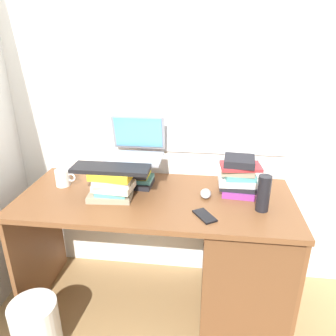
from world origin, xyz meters
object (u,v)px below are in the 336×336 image
Objects in this scene: mug at (63,178)px; water_bottle at (263,193)px; book_stack_tall at (134,173)px; keyboard at (111,169)px; laptop at (136,147)px; computer_mouse at (206,193)px; desk at (223,255)px; book_stack_side at (239,176)px; cell_phone at (205,216)px; wastebasket at (36,328)px; book_stack_keyboard_riser at (112,184)px.

mug is 1.15m from water_bottle.
keyboard is (-0.09, -0.17, 0.09)m from book_stack_tall.
laptop is 0.77m from water_bottle.
desk is at bearing -28.72° from computer_mouse.
book_stack_side is 1.90× the size of mug.
book_stack_side is 0.62m from laptop.
computer_mouse reaches higher than cell_phone.
keyboard is (-0.69, -0.14, 0.07)m from book_stack_side.
computer_mouse is (-0.18, -0.06, -0.09)m from book_stack_side.
desk is at bearing 22.46° from wastebasket.
mug is at bearing 172.19° from water_bottle.
water_bottle reaches higher than cell_phone.
laptop is at bearing 68.89° from book_stack_keyboard_riser.
laptop reaches higher than desk.
book_stack_side is 0.21m from water_bottle.
book_stack_tall is 0.53m from cell_phone.
desk is 7.98× the size of water_bottle.
keyboard is 3.09× the size of cell_phone.
desk is 3.65× the size of keyboard.
book_stack_keyboard_riser is 0.70m from book_stack_side.
wastebasket is (-0.35, -0.38, -0.68)m from book_stack_keyboard_riser.
desk is 0.81m from laptop.
laptop is 3.09× the size of computer_mouse.
book_stack_side is at bearing 26.89° from wastebasket.
mug is (-0.34, 0.12, -0.03)m from book_stack_keyboard_riser.
computer_mouse is 0.85× the size of mug.
book_stack_tall is 1.19× the size of water_bottle.
keyboard reaches higher than book_stack_keyboard_riser.
book_stack_tall reaches higher than book_stack_keyboard_riser.
laptop is (-0.54, 0.21, 0.57)m from desk.
mug is at bearing 160.71° from keyboard.
wastebasket is at bearing -151.44° from computer_mouse.
book_stack_tall is at bearing 163.54° from water_bottle.
cell_phone reaches higher than desk.
book_stack_tall is 0.71× the size of laptop.
book_stack_keyboard_riser is 0.09m from keyboard.
laptop is 0.77× the size of keyboard.
book_stack_tall is at bearing 110.78° from cell_phone.
mug is (-0.42, -0.06, -0.03)m from book_stack_tall.
laptop is 1.01× the size of wastebasket.
computer_mouse is at bearing 151.28° from desk.
water_bottle reaches higher than mug.
laptop is at bearing 160.66° from computer_mouse.
computer_mouse is at bearing -161.78° from book_stack_side.
book_stack_side reaches higher than book_stack_tall.
keyboard is at bearing 113.41° from book_stack_keyboard_riser.
wastebasket is (-0.43, -0.56, -0.68)m from book_stack_tall.
book_stack_keyboard_riser is 0.36m from mug.
water_bottle is (0.71, -0.21, 0.01)m from book_stack_tall.
mug is at bearing 177.35° from computer_mouse.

